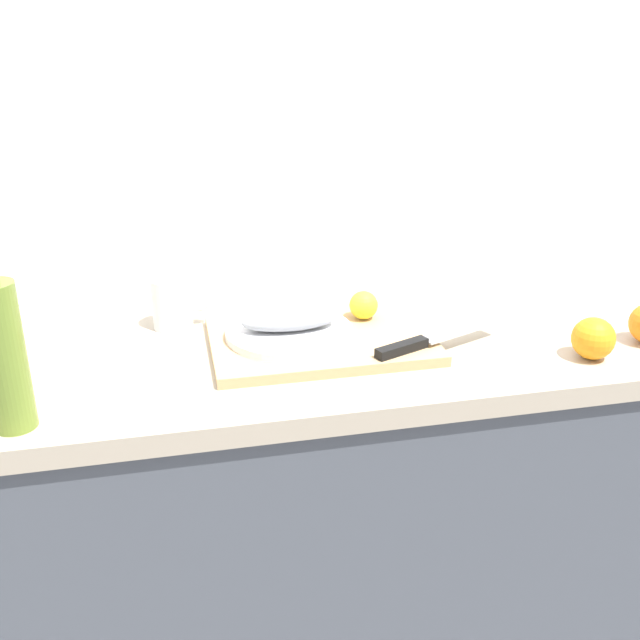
{
  "coord_description": "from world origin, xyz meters",
  "views": [
    {
      "loc": [
        -0.22,
        -1.24,
        1.46
      ],
      "look_at": [
        0.04,
        -0.03,
        0.95
      ],
      "focal_mm": 39.8,
      "sensor_mm": 36.0,
      "label": 1
    }
  ],
  "objects_px": {
    "lemon_0": "(364,305)",
    "olive_oil_bottle": "(3,353)",
    "cutting_board": "(320,339)",
    "fish_fillet": "(289,320)",
    "chef_knife": "(424,341)",
    "white_plate": "(289,332)",
    "coffee_mug_1": "(173,303)"
  },
  "relations": [
    {
      "from": "white_plate",
      "to": "lemon_0",
      "type": "relative_size",
      "value": 4.22
    },
    {
      "from": "cutting_board",
      "to": "coffee_mug_1",
      "type": "height_order",
      "value": "coffee_mug_1"
    },
    {
      "from": "cutting_board",
      "to": "fish_fillet",
      "type": "distance_m",
      "value": 0.07
    },
    {
      "from": "lemon_0",
      "to": "coffee_mug_1",
      "type": "relative_size",
      "value": 0.48
    },
    {
      "from": "olive_oil_bottle",
      "to": "coffee_mug_1",
      "type": "bearing_deg",
      "value": 54.34
    },
    {
      "from": "lemon_0",
      "to": "olive_oil_bottle",
      "type": "distance_m",
      "value": 0.68
    },
    {
      "from": "white_plate",
      "to": "chef_knife",
      "type": "height_order",
      "value": "chef_knife"
    },
    {
      "from": "fish_fillet",
      "to": "chef_knife",
      "type": "relative_size",
      "value": 0.65
    },
    {
      "from": "fish_fillet",
      "to": "lemon_0",
      "type": "distance_m",
      "value": 0.17
    },
    {
      "from": "fish_fillet",
      "to": "lemon_0",
      "type": "bearing_deg",
      "value": 18.44
    },
    {
      "from": "lemon_0",
      "to": "coffee_mug_1",
      "type": "bearing_deg",
      "value": 166.97
    },
    {
      "from": "chef_knife",
      "to": "olive_oil_bottle",
      "type": "relative_size",
      "value": 0.94
    },
    {
      "from": "fish_fillet",
      "to": "coffee_mug_1",
      "type": "xyz_separation_m",
      "value": [
        -0.21,
        0.14,
        -0.0
      ]
    },
    {
      "from": "cutting_board",
      "to": "lemon_0",
      "type": "xyz_separation_m",
      "value": [
        0.1,
        0.06,
        0.04
      ]
    },
    {
      "from": "lemon_0",
      "to": "coffee_mug_1",
      "type": "height_order",
      "value": "coffee_mug_1"
    },
    {
      "from": "olive_oil_bottle",
      "to": "white_plate",
      "type": "bearing_deg",
      "value": 24.1
    },
    {
      "from": "white_plate",
      "to": "coffee_mug_1",
      "type": "xyz_separation_m",
      "value": [
        -0.21,
        0.14,
        0.02
      ]
    },
    {
      "from": "cutting_board",
      "to": "coffee_mug_1",
      "type": "distance_m",
      "value": 0.31
    },
    {
      "from": "cutting_board",
      "to": "lemon_0",
      "type": "relative_size",
      "value": 7.26
    },
    {
      "from": "lemon_0",
      "to": "chef_knife",
      "type": "bearing_deg",
      "value": -64.36
    },
    {
      "from": "white_plate",
      "to": "coffee_mug_1",
      "type": "bearing_deg",
      "value": 146.49
    },
    {
      "from": "white_plate",
      "to": "lemon_0",
      "type": "distance_m",
      "value": 0.17
    },
    {
      "from": "cutting_board",
      "to": "fish_fillet",
      "type": "bearing_deg",
      "value": 172.86
    },
    {
      "from": "cutting_board",
      "to": "white_plate",
      "type": "height_order",
      "value": "white_plate"
    },
    {
      "from": "chef_knife",
      "to": "white_plate",
      "type": "bearing_deg",
      "value": 135.22
    },
    {
      "from": "fish_fillet",
      "to": "lemon_0",
      "type": "xyz_separation_m",
      "value": [
        0.16,
        0.05,
        -0.0
      ]
    },
    {
      "from": "fish_fillet",
      "to": "olive_oil_bottle",
      "type": "bearing_deg",
      "value": -155.9
    },
    {
      "from": "white_plate",
      "to": "lemon_0",
      "type": "bearing_deg",
      "value": 18.44
    },
    {
      "from": "cutting_board",
      "to": "lemon_0",
      "type": "height_order",
      "value": "lemon_0"
    },
    {
      "from": "chef_knife",
      "to": "coffee_mug_1",
      "type": "relative_size",
      "value": 2.35
    },
    {
      "from": "cutting_board",
      "to": "lemon_0",
      "type": "bearing_deg",
      "value": 30.69
    },
    {
      "from": "chef_knife",
      "to": "coffee_mug_1",
      "type": "xyz_separation_m",
      "value": [
        -0.45,
        0.24,
        0.02
      ]
    }
  ]
}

